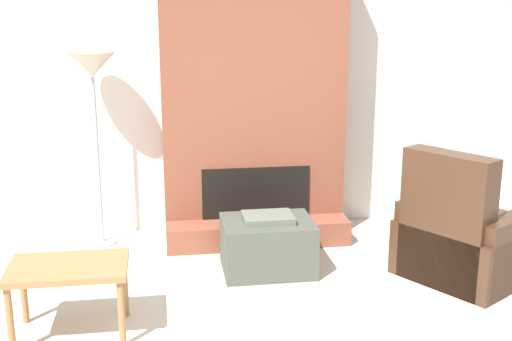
# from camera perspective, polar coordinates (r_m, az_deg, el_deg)

# --- Properties ---
(wall_back) EXTENTS (6.93, 0.06, 2.60)m
(wall_back) POSITION_cam_1_polar(r_m,az_deg,el_deg) (5.93, -0.67, 7.28)
(wall_back) COLOR silver
(wall_back) RESTS_ON ground_plane
(fireplace) EXTENTS (1.60, 0.72, 2.60)m
(fireplace) POSITION_cam_1_polar(r_m,az_deg,el_deg) (5.68, -0.30, 6.30)
(fireplace) COLOR brown
(fireplace) RESTS_ON ground_plane
(ottoman) EXTENTS (0.71, 0.54, 0.47)m
(ottoman) POSITION_cam_1_polar(r_m,az_deg,el_deg) (5.07, 1.04, -6.61)
(ottoman) COLOR #474C42
(ottoman) RESTS_ON ground_plane
(armchair) EXTENTS (1.23, 1.21, 1.02)m
(armchair) POSITION_cam_1_polar(r_m,az_deg,el_deg) (5.19, 18.07, -5.87)
(armchair) COLOR #422819
(armchair) RESTS_ON ground_plane
(side_table) EXTENTS (0.73, 0.48, 0.47)m
(side_table) POSITION_cam_1_polar(r_m,az_deg,el_deg) (4.22, -16.32, -8.85)
(side_table) COLOR #9E7042
(side_table) RESTS_ON ground_plane
(floor_lamp_left) EXTENTS (0.40, 0.40, 1.67)m
(floor_lamp_left) POSITION_cam_1_polar(r_m,az_deg,el_deg) (5.54, -14.33, 8.33)
(floor_lamp_left) COLOR #ADADB2
(floor_lamp_left) RESTS_ON ground_plane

